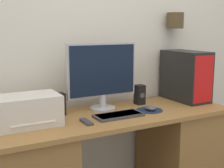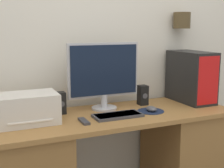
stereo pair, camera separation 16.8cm
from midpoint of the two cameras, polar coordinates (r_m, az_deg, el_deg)
name	(u,v)px [view 1 (the left image)]	position (r m, az deg, el deg)	size (l,w,h in m)	color
wall_back	(92,18)	(2.40, -5.80, 11.93)	(6.40, 0.19, 2.78)	silver
desk	(114,160)	(2.28, -1.77, -13.81)	(1.69, 0.60, 0.71)	olive
monitor	(102,73)	(2.22, -3.95, 2.00)	(0.53, 0.18, 0.48)	#B7B7BC
keyboard	(119,115)	(2.08, -1.12, -5.74)	(0.33, 0.15, 0.02)	#3D3D42
mousepad	(149,110)	(2.24, 4.72, -4.83)	(0.19, 0.19, 0.00)	#19233D
mouse	(150,108)	(2.23, 4.88, -4.40)	(0.07, 0.09, 0.04)	#4C4C51
computer_tower	(186,76)	(2.57, 11.51, 1.47)	(0.21, 0.41, 0.40)	black
printer	(28,110)	(1.98, -17.46, -4.64)	(0.37, 0.26, 0.19)	beige
speaker_left	(60,104)	(2.15, -11.75, -3.63)	(0.07, 0.07, 0.15)	black
speaker_right	(140,95)	(2.41, 3.09, -1.96)	(0.07, 0.07, 0.15)	black
remote_control	(86,122)	(1.96, -7.19, -6.92)	(0.04, 0.13, 0.02)	#38383D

